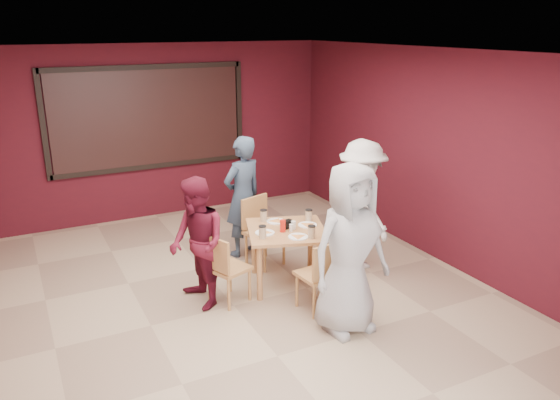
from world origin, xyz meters
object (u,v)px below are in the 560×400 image
dining_table (287,236)px  diner_right (361,204)px  chair_right (337,243)px  chair_back (261,227)px  diner_front (350,249)px  chair_front (322,272)px  diner_left (197,244)px  chair_left (224,265)px  diner_back (243,197)px

dining_table → diner_right: 1.15m
chair_right → diner_right: size_ratio=0.45×
dining_table → chair_back: (-0.01, 0.72, -0.13)m
chair_back → diner_front: size_ratio=0.50×
chair_right → diner_right: 0.62m
chair_front → chair_right: 0.97m
chair_front → diner_left: 1.42m
dining_table → chair_left: 0.88m
chair_front → diner_back: bearing=94.0°
chair_front → diner_front: bearing=-82.0°
diner_left → diner_right: bearing=87.8°
chair_back → diner_front: 1.97m
chair_front → diner_front: 0.61m
chair_back → chair_right: 1.05m
chair_right → diner_front: diner_front is taller
dining_table → diner_front: bearing=-85.5°
chair_right → diner_front: bearing=-117.6°
chair_left → chair_right: chair_left is taller
chair_front → diner_back: (-0.13, 1.88, 0.36)m
chair_left → chair_right: 1.55m
chair_back → diner_left: (-1.12, -0.73, 0.24)m
dining_table → chair_front: 0.79m
chair_right → diner_back: (-0.79, 1.16, 0.40)m
diner_front → diner_back: 2.31m
diner_back → chair_right: bearing=107.5°
chair_left → diner_left: 0.40m
diner_right → chair_right: bearing=111.7°
chair_left → diner_front: 1.51m
diner_front → diner_right: bearing=47.3°
chair_front → chair_right: (0.66, 0.71, -0.05)m
chair_left → chair_right: size_ratio=1.09×
chair_front → diner_front: diner_front is taller
diner_front → diner_back: bearing=91.2°
diner_left → diner_right: diner_right is taller
diner_back → diner_left: size_ratio=1.12×
chair_front → diner_left: bearing=146.4°
chair_back → chair_right: (0.70, -0.78, -0.08)m
chair_right → chair_left: bearing=-178.1°
chair_front → chair_back: (-0.04, 1.50, 0.03)m
chair_front → chair_back: 1.50m
diner_left → chair_front: bearing=52.4°
diner_back → diner_left: bearing=30.4°
chair_back → chair_left: chair_back is taller
chair_front → chair_right: size_ratio=1.10×
diner_left → diner_back: bearing=133.2°
chair_left → diner_back: (0.76, 1.21, 0.36)m
chair_front → diner_right: 1.43m
chair_back → diner_right: size_ratio=0.53×
diner_front → diner_back: size_ratio=1.08×
chair_front → diner_left: diner_left is taller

